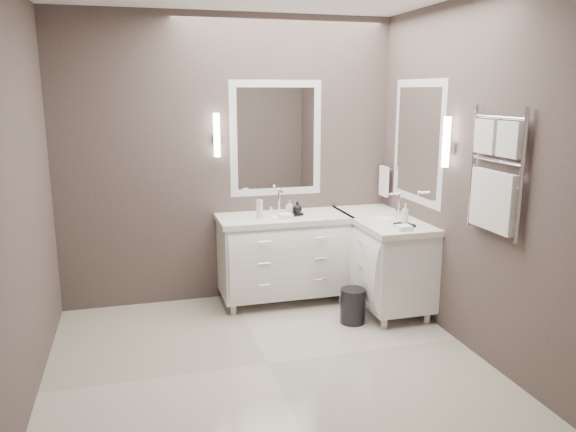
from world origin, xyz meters
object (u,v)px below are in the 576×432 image
object	(u,v)px
vanity_right	(382,255)
towel_ladder	(495,179)
vanity_back	(283,253)
waste_bin	(353,306)

from	to	relation	value
vanity_right	towel_ladder	world-z (taller)	towel_ladder
vanity_back	towel_ladder	xyz separation A→B (m)	(1.10, -1.63, 0.91)
vanity_back	towel_ladder	size ratio (longest dim) A/B	1.38
vanity_back	waste_bin	size ratio (longest dim) A/B	4.03
towel_ladder	waste_bin	world-z (taller)	towel_ladder
towel_ladder	vanity_right	bearing A→B (deg)	99.84
vanity_back	vanity_right	distance (m)	0.93
towel_ladder	waste_bin	distance (m)	1.69
waste_bin	vanity_back	bearing A→B (deg)	123.69
vanity_back	towel_ladder	bearing A→B (deg)	-55.90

